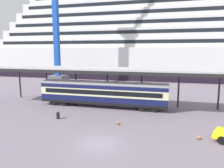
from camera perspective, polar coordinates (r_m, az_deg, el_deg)
The scene contains 8 objects.
ground_plane at distance 21.66m, azimuth -3.51°, elevation -15.81°, with size 400.00×400.00×0.00m, color slate.
cruise_ship at distance 77.18m, azimuth 18.35°, elevation 11.83°, with size 139.29×28.36×39.08m.
platform_canopy at distance 34.14m, azimuth -2.37°, elevation 3.84°, with size 41.67×5.50×6.34m.
train_carriage at distance 34.24m, azimuth -2.55°, elevation -2.45°, with size 20.73×2.81×4.11m.
traffic_cone_near at distance 24.18m, azimuth 22.49°, elevation -13.04°, with size 0.36×0.36×0.59m.
traffic_cone_mid at distance 26.54m, azimuth 1.69°, elevation -10.24°, with size 0.36×0.36×0.70m.
dockside_crane at distance 59.93m, azimuth -14.67°, elevation 16.60°, with size 10.54×4.40×57.81m.
quay_bollard at distance 29.60m, azimuth -14.43°, elevation -8.13°, with size 0.48×0.48×0.96m.
Camera 1 is at (6.18, -18.67, 9.07)m, focal length 33.75 mm.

